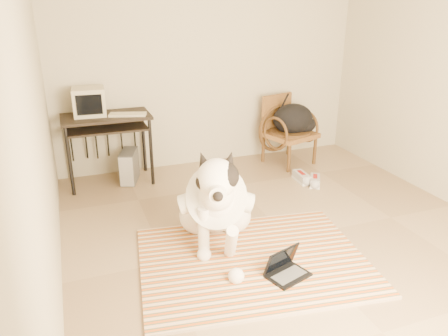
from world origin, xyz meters
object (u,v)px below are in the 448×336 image
dog (216,203)px  crt_monitor (89,102)px  pc_tower (129,166)px  laptop (285,268)px  backpack (295,120)px  computer_desk (107,125)px  rattan_chair (287,130)px

dog → crt_monitor: size_ratio=3.77×
crt_monitor → pc_tower: crt_monitor is taller
laptop → backpack: size_ratio=0.66×
laptop → crt_monitor: (-1.22, 2.53, 0.91)m
dog → computer_desk: (-0.72, 1.78, 0.31)m
laptop → backpack: 2.72m
computer_desk → rattan_chair: size_ratio=1.12×
pc_tower → backpack: (2.18, -0.11, 0.40)m
dog → rattan_chair: size_ratio=1.57×
laptop → crt_monitor: 2.96m
computer_desk → pc_tower: size_ratio=2.27×
dog → rattan_chair: bearing=46.7°
dog → computer_desk: size_ratio=1.40×
laptop → dog: bearing=117.0°
crt_monitor → backpack: 2.59m
crt_monitor → rattan_chair: bearing=-3.7°
dog → pc_tower: (-0.50, 1.75, -0.21)m
pc_tower → rattan_chair: (2.10, -0.05, 0.26)m
dog → backpack: (1.67, 1.63, 0.19)m
dog → backpack: dog is taller
rattan_chair → backpack: bearing=-40.0°
laptop → pc_tower: (-0.85, 2.43, 0.11)m
laptop → rattan_chair: size_ratio=0.43×
backpack → crt_monitor: bearing=175.0°
pc_tower → rattan_chair: bearing=-1.4°
rattan_chair → backpack: rattan_chair is taller
rattan_chair → backpack: (0.07, -0.06, 0.15)m
dog → computer_desk: bearing=111.9°
computer_desk → rattan_chair: 2.33m
dog → crt_monitor: bearing=115.3°
rattan_chair → backpack: 0.17m
pc_tower → backpack: 2.22m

